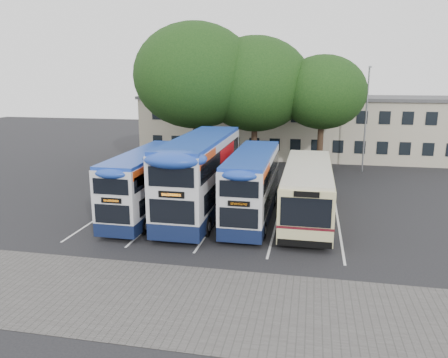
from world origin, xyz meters
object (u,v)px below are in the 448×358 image
at_px(lamp_post, 366,114).
at_px(tree_left, 195,76).
at_px(tree_right, 323,92).
at_px(bus_dd_left, 146,181).
at_px(bus_dd_right, 252,183).
at_px(bus_single, 307,188).
at_px(bus_dd_mid, 201,172).
at_px(tree_mid, 255,84).

distance_m(lamp_post, tree_left, 14.95).
height_order(tree_right, bus_dd_left, tree_right).
height_order(lamp_post, bus_dd_right, lamp_post).
distance_m(lamp_post, bus_single, 15.02).
xyz_separation_m(lamp_post, bus_single, (-4.59, -13.93, -3.26)).
bearing_deg(bus_dd_left, bus_dd_mid, 17.18).
relative_size(lamp_post, tree_left, 0.72).
distance_m(tree_mid, bus_dd_mid, 13.71).
relative_size(tree_right, bus_single, 0.92).
height_order(tree_left, tree_right, tree_left).
bearing_deg(bus_single, bus_dd_mid, -176.16).
bearing_deg(bus_dd_left, tree_left, 91.23).
distance_m(bus_dd_mid, bus_dd_right, 3.21).
xyz_separation_m(tree_left, tree_right, (10.57, 0.99, -1.32)).
xyz_separation_m(bus_dd_right, bus_single, (3.17, 0.75, -0.36)).
height_order(tree_left, bus_single, tree_left).
relative_size(lamp_post, tree_mid, 0.78).
relative_size(lamp_post, bus_dd_mid, 0.80).
distance_m(bus_dd_left, bus_single, 9.58).
height_order(tree_left, bus_dd_left, tree_left).
height_order(tree_left, tree_mid, tree_left).
xyz_separation_m(bus_dd_mid, bus_dd_right, (3.17, -0.32, -0.42)).
distance_m(lamp_post, tree_right, 4.58).
bearing_deg(tree_left, bus_dd_left, -88.77).
xyz_separation_m(tree_mid, bus_single, (4.81, -12.27, -5.72)).
relative_size(tree_left, tree_mid, 1.09).
height_order(bus_dd_mid, bus_dd_right, bus_dd_mid).
relative_size(lamp_post, bus_dd_right, 0.95).
relative_size(tree_mid, bus_dd_right, 1.21).
xyz_separation_m(tree_mid, bus_dd_left, (-4.67, -13.67, -5.40)).
bearing_deg(bus_dd_right, tree_left, 119.12).
xyz_separation_m(lamp_post, bus_dd_mid, (-10.92, -14.35, -2.48)).
height_order(bus_dd_left, bus_dd_mid, bus_dd_mid).
height_order(bus_dd_left, bus_single, bus_dd_left).
height_order(lamp_post, tree_mid, tree_mid).
bearing_deg(bus_single, lamp_post, 71.77).
bearing_deg(bus_single, tree_mid, 111.40).
bearing_deg(bus_dd_mid, tree_right, 60.14).
distance_m(bus_dd_mid, bus_single, 6.40).
bearing_deg(bus_dd_left, bus_single, 8.38).
distance_m(tree_left, bus_dd_right, 14.81).
xyz_separation_m(tree_right, bus_dd_left, (-10.30, -13.45, -4.77)).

